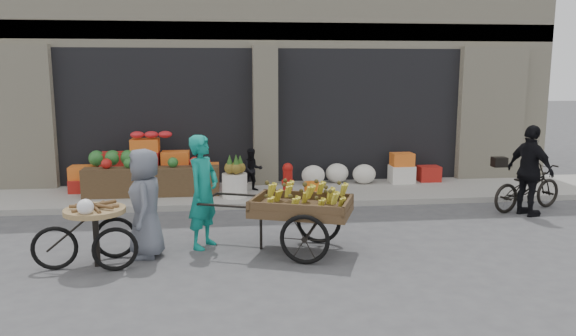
{
  "coord_description": "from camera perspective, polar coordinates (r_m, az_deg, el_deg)",
  "views": [
    {
      "loc": [
        -0.97,
        -7.83,
        2.72
      ],
      "look_at": [
        0.11,
        1.4,
        1.1
      ],
      "focal_mm": 35.0,
      "sensor_mm": 36.0,
      "label": 1
    }
  ],
  "objects": [
    {
      "name": "pineapple_bin",
      "position": [
        11.67,
        -5.43,
        -1.77
      ],
      "size": [
        0.52,
        0.52,
        0.5
      ],
      "primitive_type": "cylinder",
      "color": "silver",
      "rests_on": "sidewalk"
    },
    {
      "name": "fruit_display",
      "position": [
        12.47,
        -13.52,
        0.16
      ],
      "size": [
        3.1,
        1.12,
        1.24
      ],
      "color": "#AB1E17",
      "rests_on": "sidewalk"
    },
    {
      "name": "building",
      "position": [
        15.91,
        -3.22,
        12.22
      ],
      "size": [
        14.0,
        6.45,
        7.0
      ],
      "color": "beige",
      "rests_on": "ground"
    },
    {
      "name": "banana_cart",
      "position": [
        8.41,
        1.03,
        -3.67
      ],
      "size": [
        2.64,
        1.75,
        1.03
      ],
      "rotation": [
        0.0,
        0.0,
        -0.36
      ],
      "color": "brown",
      "rests_on": "ground"
    },
    {
      "name": "cyclist",
      "position": [
        11.47,
        23.39,
        -0.26
      ],
      "size": [
        0.73,
        1.09,
        1.72
      ],
      "primitive_type": "imported",
      "rotation": [
        0.0,
        0.0,
        1.9
      ],
      "color": "black",
      "rests_on": "ground"
    },
    {
      "name": "bicycle",
      "position": [
        11.98,
        23.14,
        -1.84
      ],
      "size": [
        1.82,
        1.13,
        0.9
      ],
      "primitive_type": "imported",
      "rotation": [
        0.0,
        0.0,
        1.9
      ],
      "color": "black",
      "rests_on": "ground"
    },
    {
      "name": "vendor_woman",
      "position": [
        8.73,
        -8.61,
        -2.4
      ],
      "size": [
        0.68,
        0.77,
        1.76
      ],
      "primitive_type": "imported",
      "rotation": [
        0.0,
        0.0,
        1.05
      ],
      "color": "#108071",
      "rests_on": "ground"
    },
    {
      "name": "vendor_grey",
      "position": [
        8.47,
        -14.29,
        -3.48
      ],
      "size": [
        0.59,
        0.84,
        1.61
      ],
      "primitive_type": "imported",
      "rotation": [
        0.0,
        0.0,
        -1.47
      ],
      "color": "slate",
      "rests_on": "ground"
    },
    {
      "name": "sidewalk",
      "position": [
        12.26,
        -1.95,
        -2.65
      ],
      "size": [
        18.0,
        2.2,
        0.12
      ],
      "primitive_type": "cube",
      "color": "gray",
      "rests_on": "ground"
    },
    {
      "name": "seated_person",
      "position": [
        12.23,
        -3.64,
        -0.18
      ],
      "size": [
        0.51,
        0.43,
        0.93
      ],
      "primitive_type": "imported",
      "rotation": [
        0.0,
        0.0,
        0.17
      ],
      "color": "black",
      "rests_on": "sidewalk"
    },
    {
      "name": "right_bay_goods",
      "position": [
        13.24,
        9.17,
        -0.3
      ],
      "size": [
        3.35,
        0.6,
        0.7
      ],
      "color": "silver",
      "rests_on": "sidewalk"
    },
    {
      "name": "ground",
      "position": [
        8.35,
        0.4,
        -9.14
      ],
      "size": [
        80.0,
        80.0,
        0.0
      ],
      "primitive_type": "plane",
      "color": "#424244",
      "rests_on": "ground"
    },
    {
      "name": "orange_bucket",
      "position": [
        11.73,
        2.43,
        -2.17
      ],
      "size": [
        0.32,
        0.32,
        0.3
      ],
      "primitive_type": "cylinder",
      "color": "orange",
      "rests_on": "sidewalk"
    },
    {
      "name": "tricycle_cart",
      "position": [
        8.3,
        -19.01,
        -5.71
      ],
      "size": [
        1.46,
        0.97,
        0.95
      ],
      "rotation": [
        0.0,
        0.0,
        0.17
      ],
      "color": "#9E7F51",
      "rests_on": "ground"
    },
    {
      "name": "fire_hydrant",
      "position": [
        11.67,
        -0.03,
        -1.06
      ],
      "size": [
        0.22,
        0.22,
        0.71
      ],
      "color": "#A5140F",
      "rests_on": "sidewalk"
    }
  ]
}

